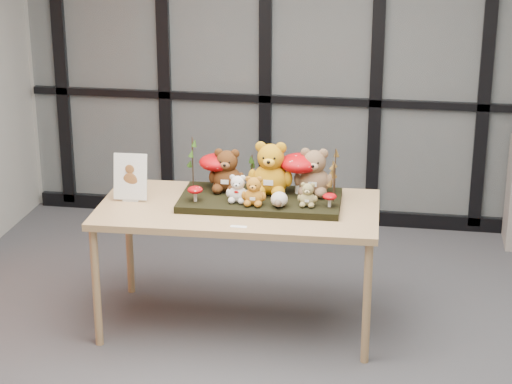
% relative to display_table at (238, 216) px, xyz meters
% --- Properties ---
extents(floor, '(5.00, 5.00, 0.00)m').
position_rel_display_table_xyz_m(floor, '(0.31, -0.50, -0.76)').
color(floor, '#525258').
rests_on(floor, ground).
extents(room_shell, '(5.00, 5.00, 5.00)m').
position_rel_display_table_xyz_m(room_shell, '(0.31, -0.50, 0.92)').
color(room_shell, '#ACAAA2').
rests_on(room_shell, floor).
extents(glass_partition, '(4.90, 0.06, 2.78)m').
position_rel_display_table_xyz_m(glass_partition, '(0.31, 1.97, 0.66)').
color(glass_partition, '#2D383F').
rests_on(glass_partition, floor).
extents(display_table, '(1.79, 0.94, 0.83)m').
position_rel_display_table_xyz_m(display_table, '(0.00, 0.00, 0.00)').
color(display_table, tan).
rests_on(display_table, floor).
extents(diorama_tray, '(1.03, 0.54, 0.04)m').
position_rel_display_table_xyz_m(diorama_tray, '(0.13, 0.07, 0.09)').
color(diorama_tray, black).
rests_on(diorama_tray, display_table).
extents(bear_pooh_yellow, '(0.30, 0.27, 0.38)m').
position_rel_display_table_xyz_m(bear_pooh_yellow, '(0.18, 0.16, 0.30)').
color(bear_pooh_yellow, '#BF800F').
rests_on(bear_pooh_yellow, diorama_tray).
extents(bear_brown_medium, '(0.24, 0.22, 0.31)m').
position_rel_display_table_xyz_m(bear_brown_medium, '(-0.10, 0.16, 0.26)').
color(bear_brown_medium, '#47250F').
rests_on(bear_brown_medium, diorama_tray).
extents(bear_tan_back, '(0.26, 0.24, 0.33)m').
position_rel_display_table_xyz_m(bear_tan_back, '(0.45, 0.19, 0.27)').
color(bear_tan_back, brown).
rests_on(bear_tan_back, diorama_tray).
extents(bear_small_yellow, '(0.16, 0.15, 0.20)m').
position_rel_display_table_xyz_m(bear_small_yellow, '(0.11, -0.07, 0.21)').
color(bear_small_yellow, '#B26D1B').
rests_on(bear_small_yellow, diorama_tray).
extents(bear_white_bow, '(0.15, 0.14, 0.19)m').
position_rel_display_table_xyz_m(bear_white_bow, '(0.00, -0.03, 0.20)').
color(bear_white_bow, white).
rests_on(bear_white_bow, diorama_tray).
extents(bear_beige_small, '(0.13, 0.12, 0.17)m').
position_rel_display_table_xyz_m(bear_beige_small, '(0.44, -0.04, 0.19)').
color(bear_beige_small, '#98894F').
rests_on(bear_beige_small, diorama_tray).
extents(plush_cream_hedgehog, '(0.08, 0.08, 0.11)m').
position_rel_display_table_xyz_m(plush_cream_hedgehog, '(0.27, -0.08, 0.16)').
color(plush_cream_hedgehog, beige).
rests_on(plush_cream_hedgehog, diorama_tray).
extents(mushroom_back_left, '(0.23, 0.23, 0.25)m').
position_rel_display_table_xyz_m(mushroom_back_left, '(-0.18, 0.19, 0.24)').
color(mushroom_back_left, '#A00509').
rests_on(mushroom_back_left, diorama_tray).
extents(mushroom_back_right, '(0.26, 0.26, 0.28)m').
position_rel_display_table_xyz_m(mushroom_back_right, '(0.36, 0.20, 0.25)').
color(mushroom_back_right, '#A00509').
rests_on(mushroom_back_right, diorama_tray).
extents(mushroom_front_left, '(0.10, 0.10, 0.11)m').
position_rel_display_table_xyz_m(mushroom_front_left, '(-0.26, -0.07, 0.16)').
color(mushroom_front_left, '#A00509').
rests_on(mushroom_front_left, diorama_tray).
extents(mushroom_front_right, '(0.09, 0.09, 0.10)m').
position_rel_display_table_xyz_m(mushroom_front_right, '(0.58, -0.03, 0.16)').
color(mushroom_front_right, '#A00509').
rests_on(mushroom_front_right, diorama_tray).
extents(sprig_green_far_left, '(0.05, 0.05, 0.34)m').
position_rel_display_table_xyz_m(sprig_green_far_left, '(-0.33, 0.19, 0.28)').
color(sprig_green_far_left, '#11340B').
rests_on(sprig_green_far_left, diorama_tray).
extents(sprig_green_mid_left, '(0.05, 0.05, 0.25)m').
position_rel_display_table_xyz_m(sprig_green_mid_left, '(-0.18, 0.25, 0.23)').
color(sprig_green_mid_left, '#11340B').
rests_on(sprig_green_mid_left, diorama_tray).
extents(sprig_dry_far_right, '(0.05, 0.05, 0.30)m').
position_rel_display_table_xyz_m(sprig_dry_far_right, '(0.59, 0.20, 0.26)').
color(sprig_dry_far_right, brown).
rests_on(sprig_dry_far_right, diorama_tray).
extents(sprig_dry_mid_right, '(0.05, 0.05, 0.25)m').
position_rel_display_table_xyz_m(sprig_dry_mid_right, '(0.59, 0.07, 0.23)').
color(sprig_dry_mid_right, brown).
rests_on(sprig_dry_mid_right, diorama_tray).
extents(sprig_green_centre, '(0.05, 0.05, 0.22)m').
position_rel_display_table_xyz_m(sprig_green_centre, '(0.04, 0.27, 0.22)').
color(sprig_green_centre, '#11340B').
rests_on(sprig_green_centre, diorama_tray).
extents(sign_holder, '(0.22, 0.07, 0.31)m').
position_rel_display_table_xyz_m(sign_holder, '(-0.70, -0.00, 0.21)').
color(sign_holder, silver).
rests_on(sign_holder, display_table).
extents(label_card, '(0.10, 0.03, 0.00)m').
position_rel_display_table_xyz_m(label_card, '(0.07, -0.35, 0.07)').
color(label_card, white).
rests_on(label_card, display_table).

